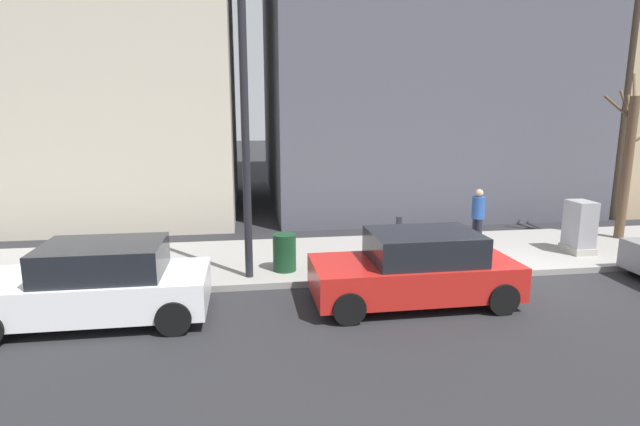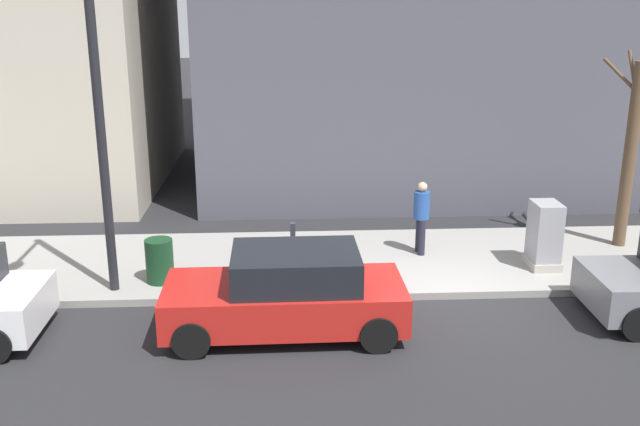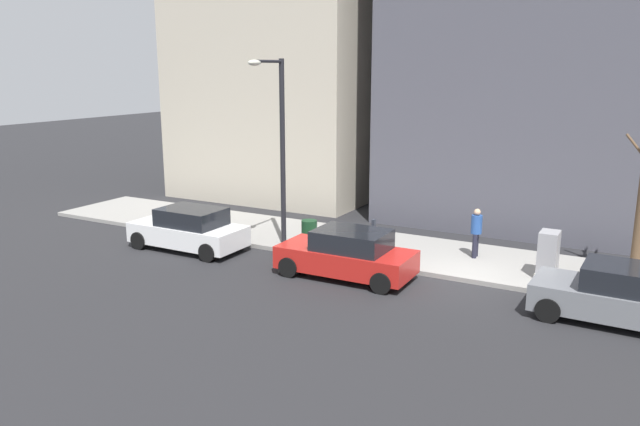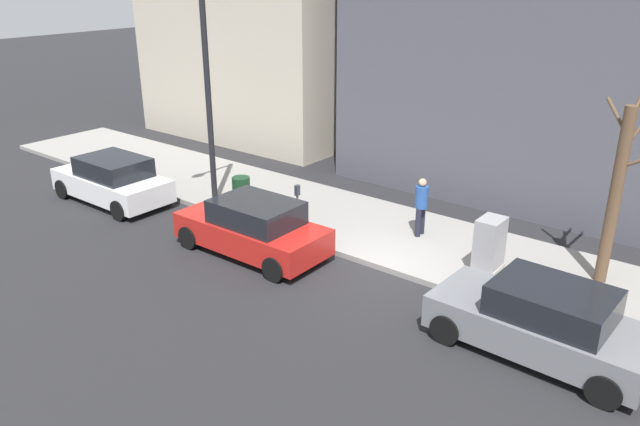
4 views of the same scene
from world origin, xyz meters
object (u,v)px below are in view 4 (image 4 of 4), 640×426
parked_car_white (112,180)px  trash_bin (241,191)px  pedestrian_near_meter (421,204)px  parked_car_grey (542,321)px  parked_car_red (253,228)px  streetlamp (200,81)px  bare_tree (617,190)px  utility_box (489,247)px  parking_meter (297,203)px

parked_car_white → trash_bin: (2.12, -3.72, -0.14)m
pedestrian_near_meter → parked_car_white: bearing=107.5°
parked_car_white → trash_bin: bearing=-60.3°
parked_car_grey → trash_bin: parked_car_grey is taller
parked_car_red → streetlamp: (1.50, 3.42, 3.28)m
parked_car_red → bare_tree: size_ratio=0.86×
parked_car_red → parked_car_white: size_ratio=1.00×
parked_car_red → trash_bin: parked_car_red is taller
parked_car_white → trash_bin: parked_car_white is taller
parked_car_grey → parked_car_white: bearing=92.0°
parked_car_grey → parked_car_white: (-0.15, 13.96, 0.00)m
parked_car_red → utility_box: size_ratio=2.95×
parked_car_grey → parked_car_red: bearing=92.5°
parked_car_red → trash_bin: bearing=49.9°
bare_tree → parked_car_grey: bearing=177.7°
parked_car_white → utility_box: size_ratio=2.94×
parked_car_grey → pedestrian_near_meter: size_ratio=2.56×
streetlamp → pedestrian_near_meter: 7.38m
parked_car_red → parked_car_white: bearing=89.5°
parked_car_grey → streetlamp: (1.36, 11.10, 3.28)m
parked_car_grey → parking_meter: parked_car_grey is taller
parked_car_grey → bare_tree: bearing=-0.9°
parked_car_red → parking_meter: 1.69m
parked_car_white → streetlamp: size_ratio=0.65×
parked_car_white → trash_bin: size_ratio=4.67×
parked_car_white → streetlamp: streetlamp is taller
parked_car_white → streetlamp: 4.61m
utility_box → streetlamp: bearing=96.5°
parked_car_white → pedestrian_near_meter: size_ratio=2.53×
bare_tree → streetlamp: bearing=101.8°
bare_tree → pedestrian_near_meter: size_ratio=2.96×
utility_box → streetlamp: (-1.02, 8.93, 3.17)m
parked_car_white → pedestrian_near_meter: pedestrian_near_meter is taller
parked_car_grey → streetlamp: streetlamp is taller
streetlamp → parked_car_red: bearing=-113.7°
parking_meter → streetlamp: size_ratio=0.21×
utility_box → pedestrian_near_meter: 2.67m
parked_car_grey → utility_box: size_ratio=2.97×
parked_car_grey → trash_bin: (1.97, 10.25, -0.14)m
parked_car_white → pedestrian_near_meter: bearing=-69.4°
parked_car_red → parked_car_white: (-0.00, 6.28, 0.00)m
bare_tree → parking_meter: bearing=105.8°
parking_meter → parked_car_red: bearing=175.5°
bare_tree → trash_bin: 10.70m
parked_car_grey → utility_box: bearing=43.9°
parked_car_red → pedestrian_near_meter: 4.66m
trash_bin → parked_car_grey: bearing=-100.9°
parked_car_grey → parking_meter: (1.52, 7.55, 0.24)m
utility_box → trash_bin: (-0.40, 8.07, -0.25)m
parked_car_red → parking_meter: size_ratio=3.12×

